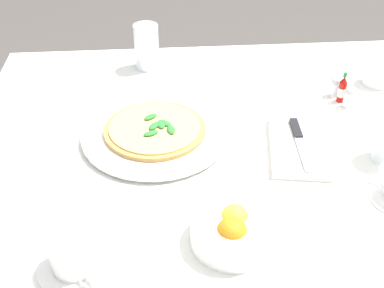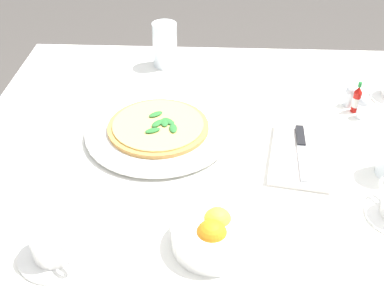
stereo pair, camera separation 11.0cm
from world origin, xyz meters
The scene contains 12 objects.
dining_table centered at (0.00, 0.00, 0.62)m, with size 1.20×1.20×0.75m.
pizza_plate centered at (-0.12, -0.16, 0.76)m, with size 0.34×0.34×0.02m.
pizza centered at (-0.12, -0.16, 0.77)m, with size 0.24×0.24×0.02m.
coffee_cup_far_right centered at (-0.32, 0.44, 0.78)m, with size 0.13×0.13×0.06m.
coffee_cup_near_left centered at (0.26, -0.31, 0.78)m, with size 0.13×0.13×0.07m.
water_glass_near_right centered at (-0.48, -0.18, 0.80)m, with size 0.07×0.07×0.13m.
napkin_folded centered at (-0.05, 0.16, 0.76)m, with size 0.24×0.16×0.02m.
dinner_knife centered at (-0.04, 0.16, 0.77)m, with size 0.20×0.03×0.01m.
citrus_bowl centered at (0.22, -0.03, 0.77)m, with size 0.15×0.15×0.06m.
hot_sauce_bottle centered at (-0.25, 0.32, 0.78)m, with size 0.02×0.02×0.08m.
salt_shaker centered at (-0.22, 0.33, 0.77)m, with size 0.03×0.03×0.06m.
pepper_shaker centered at (-0.27, 0.31, 0.77)m, with size 0.03×0.03×0.06m.
Camera 1 is at (0.83, -0.15, 1.42)m, focal length 46.20 mm.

